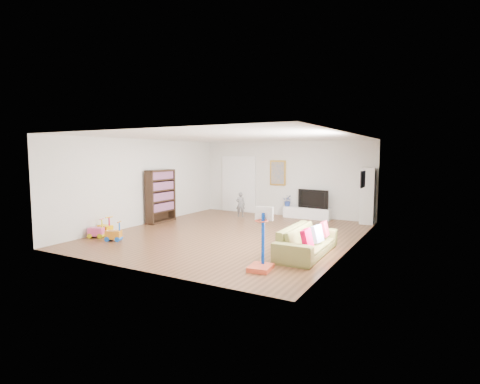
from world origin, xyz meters
The scene contains 25 objects.
floor centered at (0.00, 0.00, 0.00)m, with size 6.50×7.50×0.00m, color brown.
ceiling centered at (0.00, 0.00, 2.70)m, with size 6.50×7.50×0.00m, color white.
wall_back centered at (0.00, 3.75, 1.35)m, with size 6.50×0.00×2.70m, color silver.
wall_front centered at (0.00, -3.75, 1.35)m, with size 6.50×0.00×2.70m, color silver.
wall_left centered at (-3.25, 0.00, 1.35)m, with size 0.00×7.50×2.70m, color white.
wall_right centered at (3.25, 0.00, 1.35)m, with size 0.00×7.50×2.70m, color silver.
navy_accent centered at (3.23, 1.40, 1.85)m, with size 0.01×3.20×1.70m, color black.
olive_wainscot centered at (3.23, 1.40, 0.50)m, with size 0.01×3.20×1.00m, color brown.
doorway centered at (-1.90, 3.71, 1.05)m, with size 1.45×0.06×2.10m, color white.
painting_back centered at (-0.25, 3.71, 1.55)m, with size 0.62×0.06×0.92m, color gold.
artwork_right centered at (3.17, 1.60, 1.55)m, with size 0.04×0.56×0.46m, color #7F3F8C.
media_console centered at (0.96, 3.49, 0.19)m, with size 1.64×0.41×0.38m, color white.
tall_cabinet centered at (2.99, 3.44, 0.90)m, with size 0.42×0.42×1.80m, color silver.
bookshelf centered at (-3.00, 0.45, 0.86)m, with size 0.31×1.18×1.72m, color black.
sofa centered at (2.52, -1.08, 0.31)m, with size 2.15×0.84×0.63m, color olive.
basketball_hoop centered at (2.11, -2.59, 0.61)m, with size 0.42×0.51×1.22m, color #CA462A.
ride_on_yellow centered at (-3.00, -1.86, 0.26)m, with size 0.40×0.25×0.53m, color #FBB600.
ride_on_orange centered at (-2.27, -2.22, 0.25)m, with size 0.38×0.24×0.51m, color orange.
ride_on_pink centered at (-2.97, -2.18, 0.26)m, with size 0.39×0.24×0.51m, color #E24A87.
child centered at (-1.26, 2.70, 0.44)m, with size 0.32×0.21×0.88m, color slate.
tv centered at (1.21, 3.52, 0.70)m, with size 1.12×0.15×0.64m, color black.
vase_plant centered at (0.25, 3.47, 0.58)m, with size 0.36×0.31×0.40m, color #273F91.
pillow_left centered at (2.73, -1.68, 0.49)m, with size 0.11×0.41×0.41m, color #CE0038.
pillow_center centered at (2.75, -1.06, 0.49)m, with size 0.10×0.37×0.37m, color white.
pillow_right centered at (2.74, -0.47, 0.49)m, with size 0.09×0.35×0.35m, color #AD2642.
Camera 1 is at (5.17, -8.92, 2.22)m, focal length 28.00 mm.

